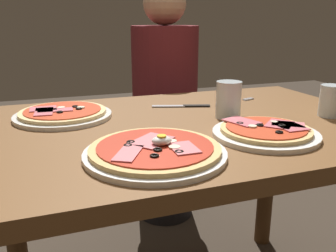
# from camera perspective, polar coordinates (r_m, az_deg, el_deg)

# --- Properties ---
(dining_table) EXTENTS (1.18, 0.80, 0.73)m
(dining_table) POSITION_cam_1_polar(r_m,az_deg,el_deg) (1.08, 3.23, -5.33)
(dining_table) COLOR brown
(dining_table) RESTS_ON ground
(pizza_foreground) EXTENTS (0.31, 0.31, 0.05)m
(pizza_foreground) POSITION_cam_1_polar(r_m,az_deg,el_deg) (0.78, -2.04, -3.96)
(pizza_foreground) COLOR white
(pizza_foreground) RESTS_ON dining_table
(pizza_across_left) EXTENTS (0.29, 0.29, 0.03)m
(pizza_across_left) POSITION_cam_1_polar(r_m,az_deg,el_deg) (1.12, -16.26, 1.86)
(pizza_across_left) COLOR white
(pizza_across_left) RESTS_ON dining_table
(pizza_across_right) EXTENTS (0.27, 0.27, 0.03)m
(pizza_across_right) POSITION_cam_1_polar(r_m,az_deg,el_deg) (0.94, 15.15, -0.87)
(pizza_across_right) COLOR white
(pizza_across_right) RESTS_ON dining_table
(water_glass_near) EXTENTS (0.07, 0.07, 0.10)m
(water_glass_near) POSITION_cam_1_polar(r_m,az_deg,el_deg) (1.19, 24.28, 3.36)
(water_glass_near) COLOR silver
(water_glass_near) RESTS_ON dining_table
(water_glass_far) EXTENTS (0.07, 0.07, 0.11)m
(water_glass_far) POSITION_cam_1_polar(r_m,az_deg,el_deg) (1.09, 9.49, 3.73)
(water_glass_far) COLOR silver
(water_glass_far) RESTS_ON dining_table
(fork) EXTENTS (0.15, 0.06, 0.00)m
(fork) POSITION_cam_1_polar(r_m,az_deg,el_deg) (1.30, 10.55, 3.80)
(fork) COLOR silver
(fork) RESTS_ON dining_table
(knife) EXTENTS (0.19, 0.08, 0.01)m
(knife) POSITION_cam_1_polar(r_m,az_deg,el_deg) (1.22, 2.72, 3.18)
(knife) COLOR silver
(knife) RESTS_ON dining_table
(salt_shaker) EXTENTS (0.03, 0.03, 0.07)m
(salt_shaker) POSITION_cam_1_polar(r_m,az_deg,el_deg) (1.37, 23.76, 4.62)
(salt_shaker) COLOR white
(salt_shaker) RESTS_ON dining_table
(diner_person) EXTENTS (0.32, 0.32, 1.18)m
(diner_person) POSITION_cam_1_polar(r_m,az_deg,el_deg) (1.81, -0.48, 2.18)
(diner_person) COLOR black
(diner_person) RESTS_ON ground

